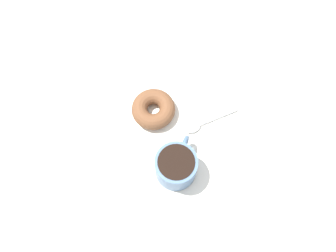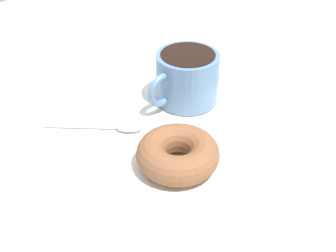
% 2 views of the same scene
% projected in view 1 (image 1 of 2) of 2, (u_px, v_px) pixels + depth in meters
% --- Properties ---
extents(ground_plane, '(1.20, 1.20, 0.02)m').
position_uv_depth(ground_plane, '(159.00, 135.00, 0.84)').
color(ground_plane, '#99A8B7').
extents(napkin, '(0.29, 0.29, 0.00)m').
position_uv_depth(napkin, '(168.00, 130.00, 0.83)').
color(napkin, white).
rests_on(napkin, ground_plane).
extents(coffee_cup, '(0.11, 0.09, 0.07)m').
position_uv_depth(coffee_cup, '(176.00, 166.00, 0.76)').
color(coffee_cup, slate).
rests_on(coffee_cup, napkin).
extents(donut, '(0.10, 0.10, 0.04)m').
position_uv_depth(donut, '(153.00, 109.00, 0.83)').
color(donut, brown).
rests_on(donut, napkin).
extents(spoon, '(0.11, 0.10, 0.01)m').
position_uv_depth(spoon, '(200.00, 125.00, 0.83)').
color(spoon, silver).
rests_on(spoon, napkin).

